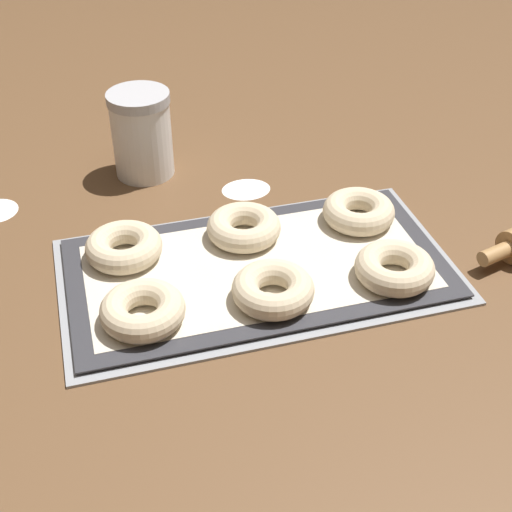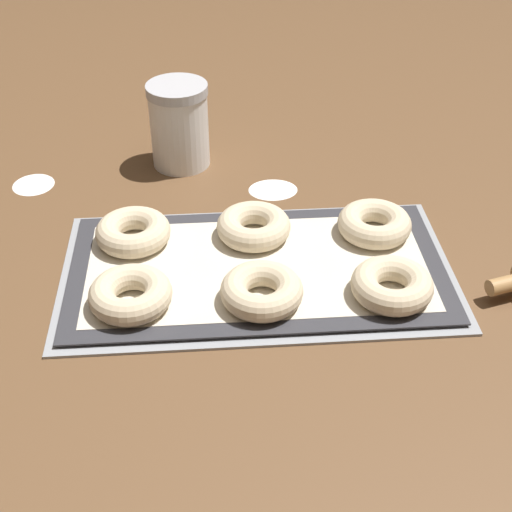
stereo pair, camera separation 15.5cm
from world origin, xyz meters
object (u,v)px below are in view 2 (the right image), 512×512
at_px(baking_tray, 256,270).
at_px(bagel_back_right, 374,224).
at_px(bagel_front_left, 130,294).
at_px(bagel_back_center, 256,226).
at_px(bagel_front_center, 260,291).
at_px(bagel_back_left, 133,232).
at_px(bagel_front_right, 392,285).
at_px(flour_canister, 179,125).

bearing_deg(baking_tray, bagel_back_right, 20.09).
distance_m(bagel_front_left, bagel_back_center, 0.22).
relative_size(bagel_front_center, bagel_back_right, 1.00).
bearing_deg(bagel_back_left, baking_tray, -22.32).
distance_m(baking_tray, bagel_front_center, 0.08).
xyz_separation_m(bagel_front_center, bagel_front_right, (0.17, -0.00, 0.00)).
relative_size(bagel_front_center, bagel_back_left, 1.00).
xyz_separation_m(bagel_front_center, bagel_back_right, (0.18, 0.14, 0.00)).
height_order(bagel_back_center, flour_canister, flour_canister).
xyz_separation_m(bagel_front_left, bagel_back_left, (-0.01, 0.14, 0.00)).
height_order(bagel_front_left, bagel_back_left, same).
xyz_separation_m(bagel_front_center, bagel_back_left, (-0.17, 0.14, 0.00)).
xyz_separation_m(bagel_front_left, bagel_front_center, (0.16, -0.01, 0.00)).
bearing_deg(bagel_back_right, bagel_back_center, 177.82).
xyz_separation_m(bagel_back_left, bagel_back_center, (0.18, 0.00, 0.00)).
relative_size(baking_tray, bagel_back_left, 5.03).
bearing_deg(bagel_back_center, bagel_front_left, -140.64).
bearing_deg(bagel_front_center, bagel_front_left, 178.19).
height_order(bagel_back_left, flour_canister, flour_canister).
distance_m(bagel_front_left, bagel_front_right, 0.34).
xyz_separation_m(bagel_front_right, bagel_back_left, (-0.34, 0.15, 0.00)).
bearing_deg(baking_tray, flour_canister, 108.52).
relative_size(baking_tray, bagel_back_right, 5.03).
distance_m(bagel_front_center, bagel_back_center, 0.15).
relative_size(baking_tray, bagel_front_left, 5.03).
height_order(baking_tray, bagel_front_center, bagel_front_center).
distance_m(bagel_front_right, flour_canister, 0.48).
bearing_deg(bagel_back_center, bagel_back_left, -179.61).
bearing_deg(bagel_back_right, bagel_front_right, -92.53).
xyz_separation_m(bagel_back_right, flour_canister, (-0.28, 0.25, 0.04)).
distance_m(bagel_front_center, bagel_back_left, 0.22).
relative_size(baking_tray, bagel_front_right, 5.03).
height_order(bagel_front_left, flour_canister, flour_canister).
bearing_deg(bagel_front_center, baking_tray, 89.52).
relative_size(bagel_front_right, bagel_back_left, 1.00).
bearing_deg(bagel_back_center, bagel_front_right, -41.54).
bearing_deg(bagel_back_right, bagel_front_left, -158.69).
height_order(bagel_front_center, bagel_back_right, same).
xyz_separation_m(baking_tray, bagel_front_left, (-0.17, -0.07, 0.02)).
bearing_deg(bagel_back_center, bagel_back_right, -2.18).
height_order(bagel_back_center, bagel_back_right, same).
bearing_deg(flour_canister, bagel_front_right, -54.67).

